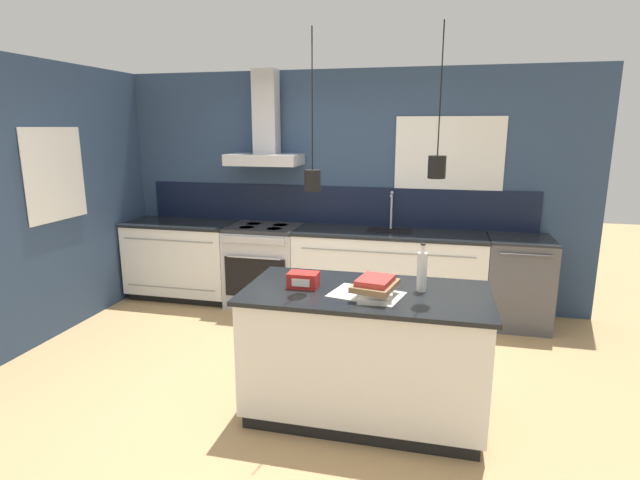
# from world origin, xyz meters

# --- Properties ---
(ground_plane) EXTENTS (16.00, 16.00, 0.00)m
(ground_plane) POSITION_xyz_m (0.00, 0.00, 0.00)
(ground_plane) COLOR tan
(ground_plane) RESTS_ON ground
(wall_back) EXTENTS (5.60, 2.41, 2.60)m
(wall_back) POSITION_xyz_m (-0.04, 2.00, 1.35)
(wall_back) COLOR navy
(wall_back) RESTS_ON ground_plane
(wall_left) EXTENTS (0.08, 3.80, 2.60)m
(wall_left) POSITION_xyz_m (-2.43, 0.70, 1.30)
(wall_left) COLOR navy
(wall_left) RESTS_ON ground_plane
(counter_run_left) EXTENTS (1.26, 0.64, 0.91)m
(counter_run_left) POSITION_xyz_m (-1.74, 1.69, 0.46)
(counter_run_left) COLOR black
(counter_run_left) RESTS_ON ground_plane
(counter_run_sink) EXTENTS (2.01, 0.64, 1.32)m
(counter_run_sink) POSITION_xyz_m (0.67, 1.69, 0.46)
(counter_run_sink) COLOR black
(counter_run_sink) RESTS_ON ground_plane
(oven_range) EXTENTS (0.80, 0.66, 0.91)m
(oven_range) POSITION_xyz_m (-0.72, 1.69, 0.46)
(oven_range) COLOR #B5B5BA
(oven_range) RESTS_ON ground_plane
(dishwasher) EXTENTS (0.63, 0.65, 0.91)m
(dishwasher) POSITION_xyz_m (1.99, 1.69, 0.46)
(dishwasher) COLOR #4C4C51
(dishwasher) RESTS_ON ground_plane
(kitchen_island) EXTENTS (1.65, 0.85, 0.91)m
(kitchen_island) POSITION_xyz_m (0.71, -0.29, 0.46)
(kitchen_island) COLOR black
(kitchen_island) RESTS_ON ground_plane
(bottle_on_island) EXTENTS (0.07, 0.07, 0.33)m
(bottle_on_island) POSITION_xyz_m (1.07, -0.21, 1.05)
(bottle_on_island) COLOR silver
(bottle_on_island) RESTS_ON kitchen_island
(book_stack) EXTENTS (0.31, 0.36, 0.14)m
(book_stack) POSITION_xyz_m (0.79, -0.42, 0.98)
(book_stack) COLOR silver
(book_stack) RESTS_ON kitchen_island
(red_supply_box) EXTENTS (0.21, 0.14, 0.10)m
(red_supply_box) POSITION_xyz_m (0.28, -0.32, 0.96)
(red_supply_box) COLOR red
(red_supply_box) RESTS_ON kitchen_island
(paper_pile) EXTENTS (0.52, 0.41, 0.01)m
(paper_pile) POSITION_xyz_m (0.73, -0.38, 0.91)
(paper_pile) COLOR silver
(paper_pile) RESTS_ON kitchen_island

